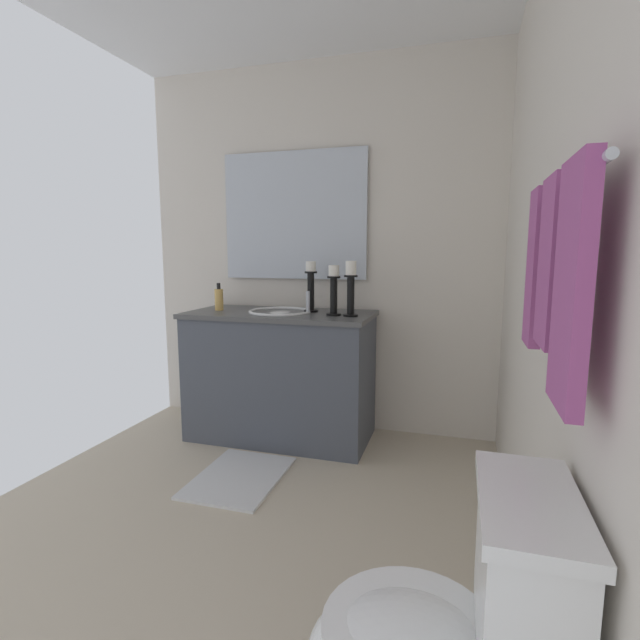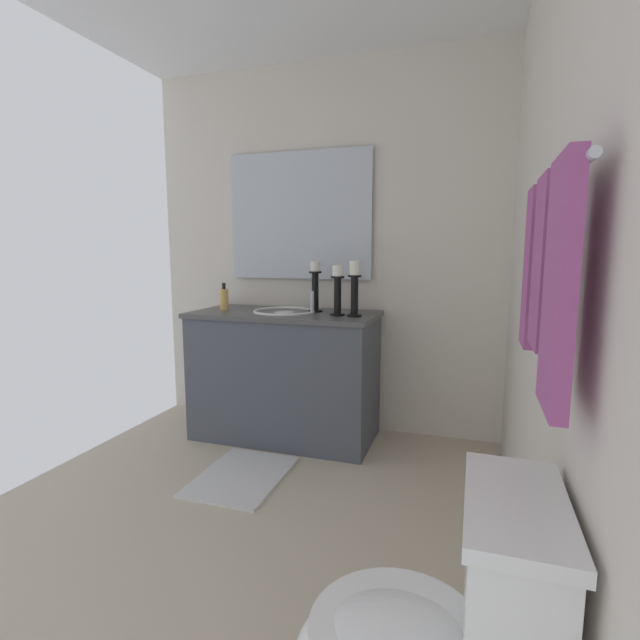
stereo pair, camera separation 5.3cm
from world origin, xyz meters
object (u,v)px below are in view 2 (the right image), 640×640
(vanity_cabinet, at_px, (285,375))
(candle_holder_mid, at_px, (315,285))
(bath_mat, at_px, (242,476))
(candle_holder_short, at_px, (338,289))
(towel_bar, at_px, (558,183))
(towel_center, at_px, (543,263))
(candle_holder_tall, at_px, (355,287))
(towel_near_vanity, at_px, (531,268))
(sink_basin, at_px, (284,318))
(mirror, at_px, (299,216))
(towel_near_corner, at_px, (559,286))
(soap_bottle, at_px, (224,299))

(vanity_cabinet, xyz_separation_m, candle_holder_mid, (-0.07, 0.19, 0.58))
(bath_mat, bearing_deg, candle_holder_short, 147.18)
(towel_bar, relative_size, towel_center, 1.80)
(vanity_cabinet, relative_size, bath_mat, 1.99)
(candle_holder_tall, height_order, candle_holder_mid, candle_holder_tall)
(bath_mat, bearing_deg, candle_holder_tall, 139.82)
(towel_bar, bearing_deg, towel_near_vanity, -175.62)
(towel_near_vanity, bearing_deg, sink_basin, -136.03)
(mirror, height_order, candle_holder_short, mirror)
(towel_near_vanity, height_order, towel_center, same)
(mirror, distance_m, towel_bar, 2.29)
(sink_basin, bearing_deg, bath_mat, -0.09)
(vanity_cabinet, distance_m, candle_holder_tall, 0.76)
(towel_near_corner, bearing_deg, towel_bar, 175.62)
(sink_basin, height_order, towel_near_vanity, towel_near_vanity)
(towel_center, bearing_deg, soap_bottle, -132.19)
(towel_bar, xyz_separation_m, towel_near_vanity, (-0.23, -0.02, -0.20))
(mirror, bearing_deg, towel_bar, 35.31)
(candle_holder_mid, xyz_separation_m, towel_bar, (1.66, 1.14, 0.37))
(mirror, height_order, candle_holder_mid, mirror)
(mirror, relative_size, towel_bar, 1.43)
(sink_basin, xyz_separation_m, candle_holder_mid, (-0.07, 0.18, 0.21))
(towel_near_corner, bearing_deg, candle_holder_tall, -154.89)
(towel_near_vanity, bearing_deg, towel_bar, 4.38)
(mirror, distance_m, bath_mat, 1.71)
(towel_bar, height_order, towel_center, towel_center)
(candle_holder_short, height_order, towel_near_vanity, towel_near_vanity)
(candle_holder_tall, bearing_deg, towel_near_vanity, 32.58)
(candle_holder_mid, relative_size, bath_mat, 0.54)
(soap_bottle, bearing_deg, towel_bar, 48.11)
(mirror, bearing_deg, towel_near_vanity, 38.64)
(mirror, height_order, candle_holder_tall, mirror)
(sink_basin, bearing_deg, vanity_cabinet, -90.00)
(soap_bottle, height_order, bath_mat, soap_bottle)
(candle_holder_short, distance_m, candle_holder_mid, 0.22)
(candle_holder_tall, distance_m, towel_bar, 1.78)
(mirror, xyz_separation_m, towel_bar, (1.86, 1.32, -0.09))
(candle_holder_tall, distance_m, soap_bottle, 0.91)
(vanity_cabinet, relative_size, candle_holder_short, 3.93)
(candle_holder_tall, height_order, candle_holder_short, candle_holder_tall)
(candle_holder_tall, relative_size, soap_bottle, 1.84)
(candle_holder_short, bearing_deg, towel_bar, 31.77)
(candle_holder_mid, xyz_separation_m, towel_near_corner, (1.89, 1.12, 0.15))
(candle_holder_short, height_order, towel_near_corner, towel_near_corner)
(vanity_cabinet, height_order, bath_mat, vanity_cabinet)
(soap_bottle, xyz_separation_m, bath_mat, (0.60, 0.42, -0.90))
(vanity_cabinet, height_order, towel_near_vanity, towel_near_vanity)
(sink_basin, distance_m, towel_near_corner, 2.27)
(mirror, distance_m, candle_holder_short, 0.68)
(mirror, bearing_deg, candle_holder_short, 48.31)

